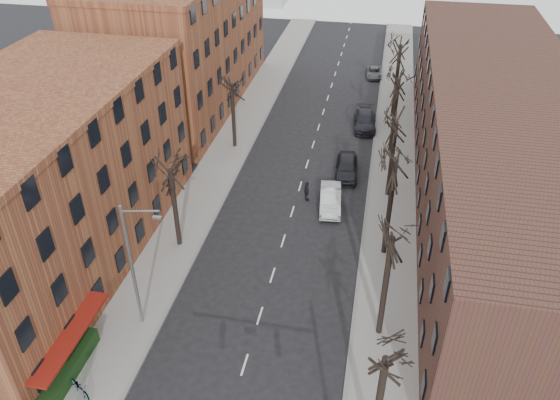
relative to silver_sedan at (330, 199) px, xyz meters
The scene contains 21 objects.
sidewalk_left 14.69m from the silver_sedan, 138.38° to the left, with size 4.00×90.00×0.15m, color gray.
sidewalk_right 10.99m from the silver_sedan, 62.71° to the left, with size 4.00×90.00×0.15m, color gray.
building_left_near 22.18m from the silver_sedan, 151.61° to the right, with size 12.00×26.00×12.00m, color brown.
building_left_far 27.38m from the silver_sedan, 135.34° to the left, with size 12.00×28.00×14.00m, color brown.
building_right 14.49m from the silver_sedan, 20.02° to the left, with size 12.00×50.00×10.00m, color #452B20.
awning_left 22.90m from the silver_sedan, 122.72° to the right, with size 1.20×7.00×0.15m, color maroon.
hedge 23.78m from the silver_sedan, 121.62° to the right, with size 0.80×6.00×1.00m, color #1A3813.
tree_right_b 14.06m from the silver_sedan, 70.75° to the right, with size 5.20×5.20×10.80m, color black, non-canonical shape.
tree_right_c 7.05m from the silver_sedan, 48.61° to the right, with size 5.20×5.20×11.60m, color black, non-canonical shape.
tree_right_d 5.44m from the silver_sedan, 30.69° to the left, with size 5.20×5.20×10.00m, color black, non-canonical shape.
tree_right_e 11.73m from the silver_sedan, 66.70° to the left, with size 5.20×5.20×10.80m, color black, non-canonical shape.
tree_right_f 19.33m from the silver_sedan, 76.13° to the left, with size 5.20×5.20×11.60m, color black, non-canonical shape.
tree_left_a 12.84m from the silver_sedan, 145.55° to the right, with size 5.20×5.20×9.50m, color black, non-canonical shape.
tree_left_b 13.74m from the silver_sedan, 140.39° to the left, with size 5.20×5.20×9.50m, color black, non-canonical shape.
streetlight 18.72m from the silver_sedan, 123.25° to the right, with size 2.45×0.22×9.03m.
silver_sedan is the anchor object (origin of this frame).
parked_car_near 5.54m from the silver_sedan, 81.39° to the left, with size 1.99×4.94×1.68m, color black.
parked_car_mid 15.79m from the silver_sedan, 83.43° to the left, with size 2.22×5.46×1.58m, color black.
parked_car_far 30.79m from the silver_sedan, 86.29° to the left, with size 1.87×4.07×1.13m, color #54565B.
pedestrian_crossing 2.19m from the silver_sedan, 162.54° to the left, with size 1.07×0.45×1.83m, color black.
bicycle 23.84m from the silver_sedan, 118.30° to the right, with size 0.62×1.78×0.94m, color gray.
Camera 1 is at (6.15, -12.40, 25.80)m, focal length 35.00 mm.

